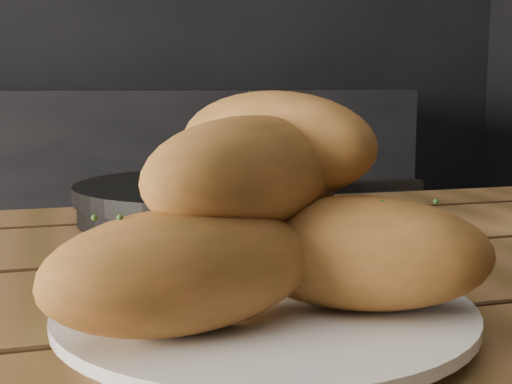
{
  "coord_description": "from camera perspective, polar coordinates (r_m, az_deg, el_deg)",
  "views": [
    {
      "loc": [
        0.54,
        -0.14,
        0.91
      ],
      "look_at": [
        0.67,
        0.32,
        0.84
      ],
      "focal_mm": 50.0,
      "sensor_mm": 36.0,
      "label": 1
    }
  ],
  "objects": [
    {
      "name": "plate",
      "position": [
        0.48,
        0.69,
        -9.84
      ],
      "size": [
        0.28,
        0.28,
        0.02
      ],
      "color": "white",
      "rests_on": "table"
    },
    {
      "name": "bread_rolls",
      "position": [
        0.47,
        0.38,
        -1.77
      ],
      "size": [
        0.3,
        0.25,
        0.14
      ],
      "color": "#B46832",
      "rests_on": "plate"
    },
    {
      "name": "skillet",
      "position": [
        0.86,
        -4.0,
        -0.69
      ],
      "size": [
        0.45,
        0.31,
        0.05
      ],
      "color": "black",
      "rests_on": "table"
    }
  ]
}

